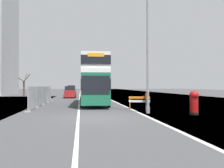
% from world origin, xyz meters
% --- Properties ---
extents(ground, '(140.00, 280.00, 0.10)m').
position_xyz_m(ground, '(0.65, 0.16, -0.05)').
color(ground, '#424244').
extents(double_decker_bus, '(3.10, 11.49, 4.97)m').
position_xyz_m(double_decker_bus, '(0.48, 10.50, 2.64)').
color(double_decker_bus, '#196042').
rests_on(double_decker_bus, ground).
extents(lamppost_foreground, '(0.29, 0.70, 9.40)m').
position_xyz_m(lamppost_foreground, '(3.91, 1.89, 4.46)').
color(lamppost_foreground, gray).
rests_on(lamppost_foreground, ground).
extents(red_pillar_postbox, '(0.65, 0.65, 1.68)m').
position_xyz_m(red_pillar_postbox, '(6.90, 0.69, 0.92)').
color(red_pillar_postbox, black).
rests_on(red_pillar_postbox, ground).
extents(roadworks_barrier, '(1.86, 0.88, 1.09)m').
position_xyz_m(roadworks_barrier, '(4.14, 5.23, 0.69)').
color(roadworks_barrier, orange).
rests_on(roadworks_barrier, ground).
extents(construction_site_fence, '(0.44, 13.80, 2.01)m').
position_xyz_m(construction_site_fence, '(-5.01, 10.61, 0.96)').
color(construction_site_fence, '#A8AAAD').
rests_on(construction_site_fence, ground).
extents(car_oncoming_near, '(1.98, 3.94, 1.97)m').
position_xyz_m(car_oncoming_near, '(-2.75, 24.85, 0.93)').
color(car_oncoming_near, maroon).
rests_on(car_oncoming_near, ground).
extents(car_receding_mid, '(2.03, 4.47, 2.17)m').
position_xyz_m(car_receding_mid, '(0.46, 31.15, 1.01)').
color(car_receding_mid, black).
rests_on(car_receding_mid, ground).
extents(car_receding_far, '(1.96, 3.91, 2.14)m').
position_xyz_m(car_receding_far, '(-3.08, 39.97, 1.01)').
color(car_receding_far, navy).
rests_on(car_receding_far, ground).
extents(bare_tree_far_verge_near, '(2.46, 2.47, 4.59)m').
position_xyz_m(bare_tree_far_verge_near, '(-12.08, 32.84, 2.10)').
color(bare_tree_far_verge_near, '#4C3D2D').
rests_on(bare_tree_far_verge_near, ground).
extents(pedestrian_at_kerb, '(0.34, 0.34, 1.61)m').
position_xyz_m(pedestrian_at_kerb, '(4.72, 4.80, 0.81)').
color(pedestrian_at_kerb, '#2D3342').
rests_on(pedestrian_at_kerb, ground).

